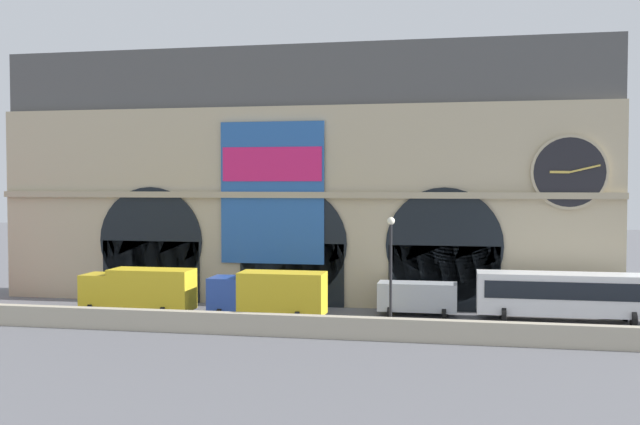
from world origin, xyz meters
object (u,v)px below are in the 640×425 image
object	(u,v)px
van_mideast	(417,297)
bus_east	(565,294)
box_truck_center	(269,294)
box_truck_midwest	(139,290)
street_lamp_quayside	(391,261)

from	to	relation	value
van_mideast	bus_east	xyz separation A→B (m)	(9.35, -0.55, 0.54)
box_truck_center	bus_east	distance (m)	18.89
box_truck_midwest	bus_east	xyz separation A→B (m)	(27.59, 2.92, 0.08)
box_truck_midwest	box_truck_center	size ratio (longest dim) A/B	1.00
bus_east	street_lamp_quayside	bearing A→B (deg)	-147.23
box_truck_midwest	box_truck_center	bearing A→B (deg)	0.22
box_truck_center	box_truck_midwest	bearing A→B (deg)	-179.78
bus_east	box_truck_center	bearing A→B (deg)	-171.22
box_truck_midwest	van_mideast	bearing A→B (deg)	10.76
box_truck_center	van_mideast	distance (m)	9.94
box_truck_center	street_lamp_quayside	distance (m)	9.46
box_truck_midwest	bus_east	distance (m)	27.74
van_mideast	street_lamp_quayside	xyz separation A→B (m)	(-1.12, -7.29, 3.17)
bus_east	street_lamp_quayside	world-z (taller)	street_lamp_quayside
van_mideast	bus_east	bearing A→B (deg)	-3.36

